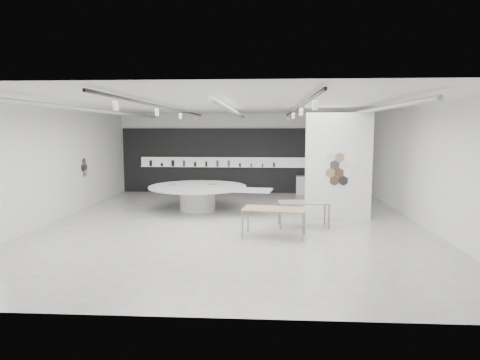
# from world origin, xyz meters

# --- Properties ---
(room) EXTENTS (12.02, 14.02, 3.82)m
(room) POSITION_xyz_m (-0.09, -0.00, 2.07)
(room) COLOR beige
(room) RESTS_ON ground
(back_wall_display) EXTENTS (11.80, 0.27, 3.10)m
(back_wall_display) POSITION_xyz_m (-0.08, 6.93, 1.54)
(back_wall_display) COLOR black
(back_wall_display) RESTS_ON ground
(partition_column) EXTENTS (2.20, 0.38, 3.60)m
(partition_column) POSITION_xyz_m (3.50, 1.00, 1.80)
(partition_column) COLOR white
(partition_column) RESTS_ON ground
(display_island) EXTENTS (4.91, 4.16, 0.94)m
(display_island) POSITION_xyz_m (-1.43, 2.20, 0.61)
(display_island) COLOR white
(display_island) RESTS_ON ground
(sample_table_wood) EXTENTS (1.87, 1.14, 0.82)m
(sample_table_wood) POSITION_xyz_m (1.29, -1.63, 0.76)
(sample_table_wood) COLOR #A88357
(sample_table_wood) RESTS_ON ground
(sample_table_stone) EXTENTS (1.59, 0.84, 0.80)m
(sample_table_stone) POSITION_xyz_m (2.23, -0.35, 0.73)
(sample_table_stone) COLOR gray
(sample_table_stone) RESTS_ON ground
(kitchen_counter) EXTENTS (1.61, 0.76, 1.22)m
(kitchen_counter) POSITION_xyz_m (3.26, 6.52, 0.44)
(kitchen_counter) COLOR white
(kitchen_counter) RESTS_ON ground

